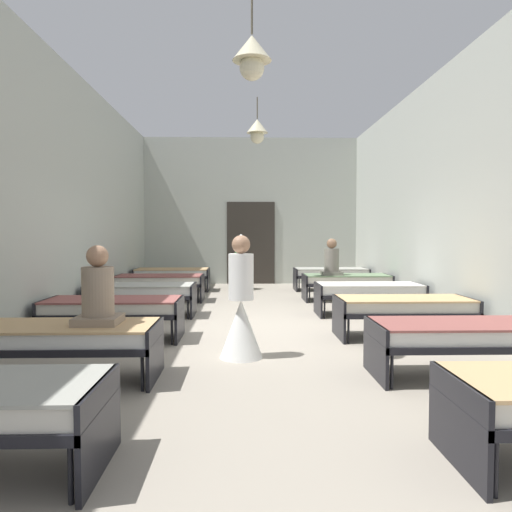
% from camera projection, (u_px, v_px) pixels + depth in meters
% --- Properties ---
extents(ground_plane, '(6.82, 13.48, 0.10)m').
position_uv_depth(ground_plane, '(258.00, 329.00, 7.80)').
color(ground_plane, '#9E9384').
extents(room_shell, '(6.62, 13.08, 4.27)m').
position_uv_depth(room_shell, '(255.00, 199.00, 9.06)').
color(room_shell, '#B2B7AD').
rests_on(room_shell, ground).
extents(bed_left_row_1, '(1.90, 0.84, 0.57)m').
position_uv_depth(bed_left_row_1, '(63.00, 338.00, 4.88)').
color(bed_left_row_1, black).
rests_on(bed_left_row_1, ground).
extents(bed_right_row_1, '(1.90, 0.84, 0.57)m').
position_uv_depth(bed_right_row_1, '(465.00, 335.00, 4.99)').
color(bed_right_row_1, black).
rests_on(bed_right_row_1, ground).
extents(bed_left_row_2, '(1.90, 0.84, 0.57)m').
position_uv_depth(bed_left_row_2, '(113.00, 308.00, 6.77)').
color(bed_left_row_2, black).
rests_on(bed_left_row_2, ground).
extents(bed_right_row_2, '(1.90, 0.84, 0.57)m').
position_uv_depth(bed_right_row_2, '(404.00, 307.00, 6.89)').
color(bed_right_row_2, black).
rests_on(bed_right_row_2, ground).
extents(bed_left_row_3, '(1.90, 0.84, 0.57)m').
position_uv_depth(bed_left_row_3, '(142.00, 292.00, 8.67)').
color(bed_left_row_3, black).
rests_on(bed_left_row_3, ground).
extents(bed_right_row_3, '(1.90, 0.84, 0.57)m').
position_uv_depth(bed_right_row_3, '(369.00, 291.00, 8.78)').
color(bed_right_row_3, black).
rests_on(bed_right_row_3, ground).
extents(bed_left_row_4, '(1.90, 0.84, 0.57)m').
position_uv_depth(bed_left_row_4, '(160.00, 281.00, 10.57)').
color(bed_left_row_4, black).
rests_on(bed_left_row_4, ground).
extents(bed_right_row_4, '(1.90, 0.84, 0.57)m').
position_uv_depth(bed_right_row_4, '(346.00, 281.00, 10.68)').
color(bed_right_row_4, black).
rests_on(bed_right_row_4, ground).
extents(bed_left_row_5, '(1.90, 0.84, 0.57)m').
position_uv_depth(bed_left_row_5, '(172.00, 274.00, 12.46)').
color(bed_left_row_5, black).
rests_on(bed_left_row_5, ground).
extents(bed_right_row_5, '(1.90, 0.84, 0.57)m').
position_uv_depth(bed_right_row_5, '(331.00, 273.00, 12.58)').
color(bed_right_row_5, black).
rests_on(bed_right_row_5, ground).
extents(nurse_near_aisle, '(0.52, 0.52, 1.49)m').
position_uv_depth(nurse_near_aisle, '(241.00, 314.00, 5.77)').
color(nurse_near_aisle, white).
rests_on(nurse_near_aisle, ground).
extents(patient_seated_primary, '(0.44, 0.44, 0.80)m').
position_uv_depth(patient_seated_primary, '(98.00, 295.00, 4.89)').
color(patient_seated_primary, gray).
rests_on(patient_seated_primary, bed_left_row_1).
extents(patient_seated_secondary, '(0.44, 0.44, 0.80)m').
position_uv_depth(patient_seated_secondary, '(332.00, 262.00, 10.57)').
color(patient_seated_secondary, slate).
rests_on(patient_seated_secondary, bed_right_row_4).
extents(potted_plant, '(0.61, 0.61, 1.34)m').
position_uv_depth(potted_plant, '(240.00, 258.00, 12.75)').
color(potted_plant, brown).
rests_on(potted_plant, ground).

